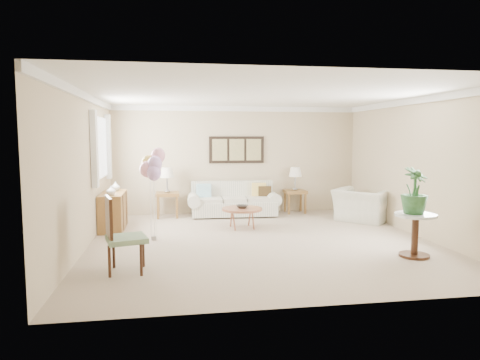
{
  "coord_description": "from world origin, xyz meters",
  "views": [
    {
      "loc": [
        -1.55,
        -7.38,
        1.87
      ],
      "look_at": [
        -0.29,
        0.6,
        1.05
      ],
      "focal_mm": 32.0,
      "sensor_mm": 36.0,
      "label": 1
    }
  ],
  "objects_px": {
    "balloon_cluster": "(152,165)",
    "sofa": "(234,202)",
    "coffee_table": "(242,210)",
    "accent_chair": "(121,233)",
    "armchair": "(362,205)"
  },
  "relations": [
    {
      "from": "balloon_cluster",
      "to": "sofa",
      "type": "bearing_deg",
      "value": 50.82
    },
    {
      "from": "coffee_table",
      "to": "balloon_cluster",
      "type": "relative_size",
      "value": 0.49
    },
    {
      "from": "sofa",
      "to": "coffee_table",
      "type": "bearing_deg",
      "value": -91.23
    },
    {
      "from": "accent_chair",
      "to": "balloon_cluster",
      "type": "xyz_separation_m",
      "value": [
        0.36,
        1.82,
        0.81
      ]
    },
    {
      "from": "sofa",
      "to": "coffee_table",
      "type": "relative_size",
      "value": 2.66
    },
    {
      "from": "balloon_cluster",
      "to": "coffee_table",
      "type": "bearing_deg",
      "value": 23.07
    },
    {
      "from": "armchair",
      "to": "accent_chair",
      "type": "relative_size",
      "value": 1.03
    },
    {
      "from": "coffee_table",
      "to": "armchair",
      "type": "height_order",
      "value": "armchair"
    },
    {
      "from": "coffee_table",
      "to": "accent_chair",
      "type": "relative_size",
      "value": 0.78
    },
    {
      "from": "accent_chair",
      "to": "balloon_cluster",
      "type": "relative_size",
      "value": 0.63
    },
    {
      "from": "sofa",
      "to": "accent_chair",
      "type": "bearing_deg",
      "value": -118.18
    },
    {
      "from": "coffee_table",
      "to": "armchair",
      "type": "xyz_separation_m",
      "value": [
        2.76,
        0.33,
        -0.03
      ]
    },
    {
      "from": "sofa",
      "to": "balloon_cluster",
      "type": "xyz_separation_m",
      "value": [
        -1.77,
        -2.18,
        1.04
      ]
    },
    {
      "from": "sofa",
      "to": "armchair",
      "type": "bearing_deg",
      "value": -22.12
    },
    {
      "from": "coffee_table",
      "to": "balloon_cluster",
      "type": "xyz_separation_m",
      "value": [
        -1.74,
        -0.74,
        0.98
      ]
    }
  ]
}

